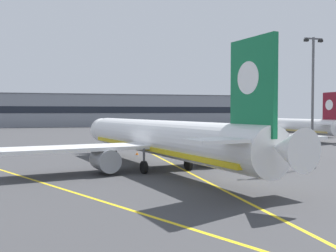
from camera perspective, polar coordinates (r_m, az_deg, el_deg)
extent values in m
plane|color=#3D3D3F|center=(35.58, 6.21, -8.11)|extent=(400.00, 400.00, 0.00)
cube|color=yellow|center=(64.25, -3.41, -3.55)|extent=(2.12, 179.99, 0.01)
cube|color=yellow|center=(35.30, -17.04, -8.27)|extent=(28.10, 53.29, 0.01)
cylinder|color=white|center=(42.34, -1.40, -1.70)|extent=(11.34, 35.99, 3.80)
cone|color=white|center=(60.30, -9.33, -0.61)|extent=(4.08, 3.31, 3.61)
cone|color=white|center=(26.22, 17.24, -3.23)|extent=(3.38, 3.34, 2.85)
cube|color=gold|center=(42.42, -1.40, -3.11)|extent=(10.65, 33.16, 0.44)
cube|color=black|center=(58.47, -8.77, -0.04)|extent=(3.02, 1.68, 0.60)
cube|color=white|center=(42.94, -1.74, -2.79)|extent=(32.29, 11.47, 0.36)
cylinder|color=gray|center=(39.88, -9.24, -4.95)|extent=(3.01, 4.01, 2.30)
cylinder|color=black|center=(41.63, -10.02, -4.66)|extent=(1.95, 0.59, 1.95)
cylinder|color=gray|center=(45.19, 5.95, -4.11)|extent=(3.01, 4.01, 2.30)
cylinder|color=black|center=(46.74, 4.72, -3.90)|extent=(1.95, 0.59, 1.95)
cube|color=#147042|center=(28.86, 12.32, 5.54)|extent=(1.41, 4.78, 7.20)
cylinder|color=white|center=(29.15, 11.95, 6.93)|extent=(0.94, 2.44, 2.40)
cube|color=white|center=(28.41, 13.02, -1.87)|extent=(11.34, 5.07, 0.24)
cylinder|color=#4C4C51|center=(55.89, -7.83, -2.89)|extent=(0.24, 0.24, 1.60)
cylinder|color=black|center=(55.98, -7.82, -3.94)|extent=(0.58, 0.96, 0.90)
cylinder|color=#4C4C51|center=(39.60, -3.55, -4.47)|extent=(0.24, 0.24, 1.60)
cylinder|color=black|center=(39.75, -3.55, -6.08)|extent=(0.67, 1.36, 1.30)
cylinder|color=#4C4C51|center=(41.93, 3.00, -4.11)|extent=(0.24, 0.24, 1.60)
cylinder|color=black|center=(42.06, 3.00, -5.63)|extent=(0.67, 1.36, 1.30)
cylinder|color=white|center=(96.03, 17.18, 0.06)|extent=(5.80, 31.97, 3.36)
cone|color=white|center=(110.22, 11.92, 0.35)|extent=(3.36, 2.54, 3.19)
cube|color=#DBBC66|center=(96.07, 17.17, -0.49)|extent=(5.54, 29.42, 0.39)
cube|color=black|center=(108.77, 12.38, 0.64)|extent=(2.59, 1.16, 0.53)
cube|color=white|center=(96.49, 16.99, -0.38)|extent=(28.51, 6.41, 0.32)
cylinder|color=gray|center=(92.68, 14.57, -1.11)|extent=(2.27, 3.33, 2.03)
cylinder|color=black|center=(94.04, 14.02, -1.06)|extent=(1.73, 0.29, 1.73)
cylinder|color=gray|center=(99.17, 19.84, -0.97)|extent=(2.27, 3.33, 2.03)
cylinder|color=black|center=(100.45, 19.25, -0.92)|extent=(1.73, 0.29, 1.73)
cube|color=maroon|center=(85.14, 22.78, 2.46)|extent=(0.68, 4.25, 6.36)
cylinder|color=white|center=(85.35, 22.67, 2.88)|extent=(0.55, 2.14, 2.12)
cube|color=white|center=(84.78, 22.99, 0.25)|extent=(9.88, 3.22, 0.21)
cylinder|color=#4C4C51|center=(106.68, 13.09, -0.67)|extent=(0.21, 0.21, 1.41)
cylinder|color=black|center=(106.73, 13.09, -1.16)|extent=(0.41, 0.82, 0.80)
cylinder|color=#4C4C51|center=(93.32, 16.68, -0.92)|extent=(0.21, 0.21, 1.41)
cylinder|color=black|center=(93.37, 16.67, -1.53)|extent=(0.44, 1.17, 1.15)
cylinder|color=#4C4C51|center=(96.07, 18.90, -0.87)|extent=(0.21, 0.21, 1.41)
cylinder|color=black|center=(96.13, 18.89, -1.46)|extent=(0.44, 1.17, 1.15)
cylinder|color=#515156|center=(46.09, 20.47, 3.16)|extent=(0.28, 0.28, 14.54)
cylinder|color=#333338|center=(46.50, 20.35, -5.77)|extent=(0.90, 0.90, 0.10)
cube|color=#515156|center=(46.79, 20.58, 11.91)|extent=(2.20, 0.16, 0.16)
cube|color=black|center=(46.25, 19.65, 11.79)|extent=(0.44, 0.36, 0.28)
cube|color=black|center=(47.28, 21.48, 11.55)|extent=(0.44, 0.36, 0.28)
cube|color=#2351A8|center=(67.96, 10.47, -2.75)|extent=(4.57, 3.24, 0.84)
cube|color=black|center=(67.98, 10.53, -2.14)|extent=(2.73, 2.33, 0.60)
cylinder|color=orange|center=(67.88, 10.48, -1.83)|extent=(0.14, 0.14, 0.14)
cube|color=yellow|center=(67.96, 10.47, -2.75)|extent=(4.39, 3.19, 0.14)
cylinder|color=black|center=(69.71, 10.81, -2.88)|extent=(0.68, 0.44, 0.64)
cylinder|color=black|center=(68.54, 11.89, -2.97)|extent=(0.68, 0.44, 0.64)
cylinder|color=black|center=(67.47, 9.02, -3.03)|extent=(0.68, 0.44, 0.64)
cylinder|color=black|center=(66.26, 10.11, -3.13)|extent=(0.68, 0.44, 0.64)
cone|color=orange|center=(57.32, -4.57, -3.96)|extent=(0.36, 0.36, 0.55)
cylinder|color=white|center=(57.32, -4.57, -3.93)|extent=(0.23, 0.23, 0.07)
cube|color=orange|center=(57.35, -4.57, -4.22)|extent=(0.44, 0.44, 0.03)
cube|color=gray|center=(173.00, -8.97, 2.21)|extent=(144.43, 12.00, 13.69)
cube|color=black|center=(166.98, -8.76, 2.36)|extent=(138.65, 0.12, 2.80)
cube|color=#595C63|center=(173.16, -8.98, 4.55)|extent=(144.83, 12.40, 0.40)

